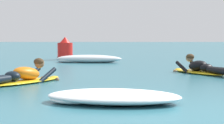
{
  "coord_description": "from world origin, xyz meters",
  "views": [
    {
      "loc": [
        -0.64,
        -5.33,
        0.95
      ],
      "look_at": [
        -0.74,
        5.49,
        0.33
      ],
      "focal_mm": 72.02,
      "sensor_mm": 36.0,
      "label": 1
    }
  ],
  "objects": [
    {
      "name": "ground_plane",
      "position": [
        0.0,
        10.0,
        0.0
      ],
      "size": [
        120.0,
        120.0,
        0.0
      ],
      "primitive_type": "plane",
      "color": "#2D6B7A"
    },
    {
      "name": "surfer_near",
      "position": [
        -2.55,
        3.6,
        0.14
      ],
      "size": [
        1.62,
        2.42,
        0.54
      ],
      "color": "yellow",
      "rests_on": "ground"
    },
    {
      "name": "surfer_far",
      "position": [
        1.52,
        5.98,
        0.14
      ],
      "size": [
        1.43,
        2.45,
        0.55
      ],
      "color": "yellow",
      "rests_on": "ground"
    },
    {
      "name": "whitewater_front",
      "position": [
        -0.67,
        1.01,
        0.09
      ],
      "size": [
        2.08,
        1.41,
        0.19
      ],
      "color": "white",
      "rests_on": "ground"
    },
    {
      "name": "whitewater_mid_left",
      "position": [
        -1.62,
        10.75,
        0.13
      ],
      "size": [
        2.44,
        0.91,
        0.29
      ],
      "color": "white",
      "rests_on": "ground"
    },
    {
      "name": "channel_marker_buoy",
      "position": [
        -2.71,
        12.83,
        0.36
      ],
      "size": [
        0.64,
        0.64,
        0.93
      ],
      "color": "red",
      "rests_on": "ground"
    }
  ]
}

